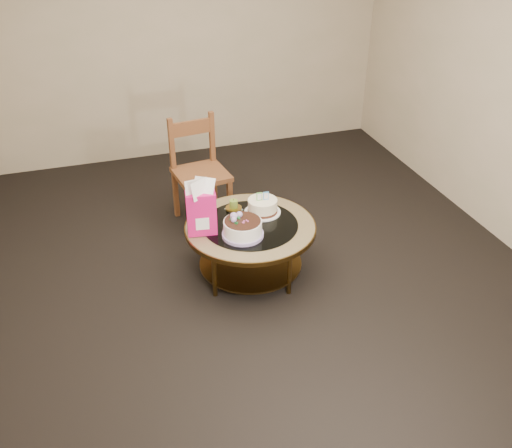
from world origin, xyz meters
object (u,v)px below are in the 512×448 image
object	(u,v)px
cream_cake	(263,206)
dining_chair	(199,171)
coffee_table	(250,233)
gift_bag	(201,207)
decorated_cake	(243,229)

from	to	relation	value
cream_cake	dining_chair	xyz separation A→B (m)	(-0.33, 0.81, -0.02)
coffee_table	gift_bag	distance (m)	0.48
cream_cake	dining_chair	bearing A→B (deg)	116.16
coffee_table	cream_cake	xyz separation A→B (m)	(0.15, 0.14, 0.14)
coffee_table	dining_chair	world-z (taller)	dining_chair
decorated_cake	gift_bag	size ratio (longest dim) A/B	0.72
coffee_table	gift_bag	size ratio (longest dim) A/B	2.34
coffee_table	decorated_cake	world-z (taller)	decorated_cake
gift_bag	cream_cake	bearing A→B (deg)	22.83
decorated_cake	dining_chair	xyz separation A→B (m)	(-0.08, 1.09, -0.03)
gift_bag	coffee_table	bearing A→B (deg)	7.93
coffee_table	decorated_cake	size ratio (longest dim) A/B	3.26
cream_cake	gift_bag	distance (m)	0.56
cream_cake	dining_chair	size ratio (longest dim) A/B	0.30
coffee_table	gift_bag	xyz separation A→B (m)	(-0.38, 0.00, 0.30)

